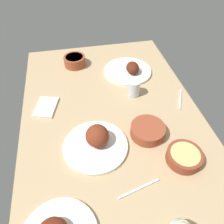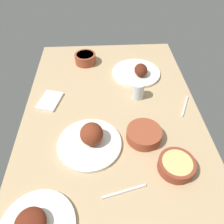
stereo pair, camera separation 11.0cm
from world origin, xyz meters
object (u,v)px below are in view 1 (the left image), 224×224
bowl_cream (148,130)px  water_tumbler (134,88)px  bowl_pasta (184,156)px  fork_loose (180,99)px  spoon_loose (139,189)px  folded_napkin (46,107)px  bowl_soup (75,61)px  plate_far_side (129,70)px  plate_center_main (96,142)px

bowl_cream → water_tumbler: water_tumbler is taller
bowl_pasta → fork_loose: bowl_pasta is taller
water_tumbler → spoon_loose: (-53.57, 12.44, -4.12)cm
folded_napkin → fork_loose: 71.82cm
bowl_pasta → spoon_loose: bowl_pasta is taller
fork_loose → bowl_soup: bearing=-103.8°
folded_napkin → fork_loose: (-7.97, -71.37, -0.20)cm
fork_loose → bowl_cream: bearing=-26.2°
plate_far_side → bowl_pasta: plate_far_side is taller
fork_loose → spoon_loose: same height
plate_far_side → bowl_cream: plate_far_side is taller
folded_napkin → spoon_loose: folded_napkin is taller
water_tumbler → folded_napkin: 47.75cm
bowl_soup → water_tumbler: (-35.32, -29.33, 1.14)cm
plate_center_main → bowl_soup: (65.64, 4.00, 0.36)cm
bowl_cream → bowl_pasta: bearing=-146.9°
bowl_cream → spoon_loose: bowl_cream is taller
folded_napkin → fork_loose: size_ratio=0.92×
fork_loose → water_tumbler: bearing=-85.0°
plate_center_main → plate_far_side: bearing=-28.8°
plate_center_main → bowl_pasta: plate_center_main is taller
plate_center_main → bowl_soup: size_ratio=2.13×
bowl_cream → folded_napkin: 53.86cm
bowl_soup → spoon_loose: size_ratio=0.76×
plate_center_main → spoon_loose: size_ratio=1.62×
plate_center_main → bowl_soup: bearing=3.5°
plate_center_main → folded_napkin: 36.72cm
water_tumbler → folded_napkin: bearing=91.5°
plate_center_main → water_tumbler: plate_center_main is taller
plate_far_side → bowl_soup: plate_far_side is taller
plate_center_main → bowl_cream: size_ratio=1.80×
bowl_cream → folded_napkin: size_ratio=1.08×
bowl_soup → folded_napkin: 40.93cm
water_tumbler → bowl_soup: bearing=39.7°
plate_center_main → fork_loose: 53.55cm
bowl_pasta → folded_napkin: (43.60, 57.03, -2.01)cm
bowl_pasta → water_tumbler: 45.83cm
bowl_soup → folded_napkin: (-36.53, 18.25, -2.78)cm
fork_loose → spoon_loose: 57.31cm
water_tumbler → spoon_loose: bearing=166.9°
fork_loose → spoon_loose: size_ratio=0.91×
plate_far_side → spoon_loose: 75.46cm
plate_center_main → bowl_cream: 24.21cm
plate_far_side → spoon_loose: bearing=168.5°
plate_far_side → water_tumbler: bearing=172.9°
bowl_cream → water_tumbler: (28.48, -1.19, 1.73)cm
bowl_soup → spoon_loose: 90.52cm
bowl_cream → bowl_soup: bearing=23.8°
bowl_cream → plate_far_side: bearing=-4.4°
water_tumbler → spoon_loose: water_tumbler is taller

